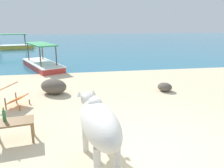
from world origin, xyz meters
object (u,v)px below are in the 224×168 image
at_px(low_bench_table, 14,124).
at_px(boat_red, 42,63).
at_px(cow, 99,123).
at_px(bottle, 4,115).
at_px(boat_yellow, 13,46).
at_px(deck_chair_near, 12,94).

height_order(low_bench_table, boat_red, boat_red).
relative_size(cow, boat_red, 0.52).
bearing_deg(boat_red, cow, 168.83).
relative_size(bottle, boat_yellow, 0.08).
distance_m(deck_chair_near, boat_red, 5.52).
relative_size(low_bench_table, deck_chair_near, 0.91).
xyz_separation_m(deck_chair_near, boat_yellow, (-3.62, 14.96, -0.13)).
xyz_separation_m(cow, low_bench_table, (-1.60, 0.95, -0.36)).
xyz_separation_m(low_bench_table, boat_yellow, (-4.16, 17.00, -0.12)).
bearing_deg(low_bench_table, deck_chair_near, 96.42).
distance_m(low_bench_table, deck_chair_near, 2.11).
xyz_separation_m(cow, deck_chair_near, (-2.15, 2.98, -0.35)).
relative_size(cow, boat_yellow, 0.52).
relative_size(cow, deck_chair_near, 2.22).
xyz_separation_m(bottle, boat_red, (-0.25, 7.52, -0.32)).
distance_m(bottle, boat_yellow, 17.43).
bearing_deg(deck_chair_near, bottle, -61.20).
xyz_separation_m(bottle, boat_yellow, (-3.99, 16.97, -0.32)).
relative_size(cow, bottle, 6.72).
xyz_separation_m(cow, bottle, (-1.77, 0.98, -0.17)).
height_order(cow, bottle, cow).
xyz_separation_m(low_bench_table, boat_red, (-0.42, 7.55, -0.12)).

